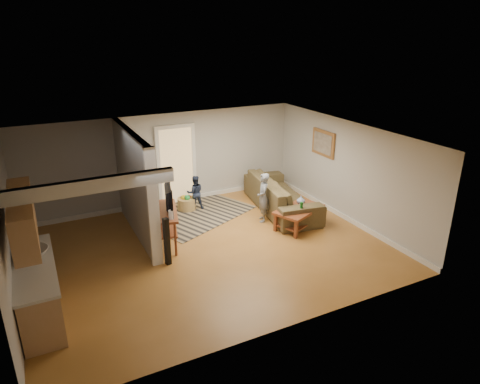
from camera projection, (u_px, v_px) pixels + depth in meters
name	position (u px, v px, depth m)	size (l,w,h in m)	color
ground	(209.00, 249.00, 9.44)	(7.50, 7.50, 0.00)	#945E25
room_shell	(152.00, 189.00, 8.83)	(7.54, 6.02, 2.52)	#BAB8B3
area_rug	(194.00, 213.00, 11.27)	(2.78, 2.03, 0.01)	black
sofa	(281.00, 209.00, 11.54)	(2.92, 1.14, 0.85)	#493B24
coffee_table	(299.00, 212.00, 10.40)	(1.44, 1.16, 0.74)	brown
tv_console	(166.00, 213.00, 9.40)	(0.82, 1.40, 1.14)	brown
speaker_left	(167.00, 242.00, 8.67)	(0.10, 0.10, 1.04)	black
speaker_right	(140.00, 204.00, 10.46)	(0.11, 0.11, 1.07)	black
toy_basket	(187.00, 203.00, 11.46)	(0.49, 0.49, 0.44)	#A58C47
child	(263.00, 220.00, 10.85)	(0.46, 0.30, 1.26)	slate
toddler	(196.00, 209.00, 11.57)	(0.45, 0.35, 0.93)	#212B45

